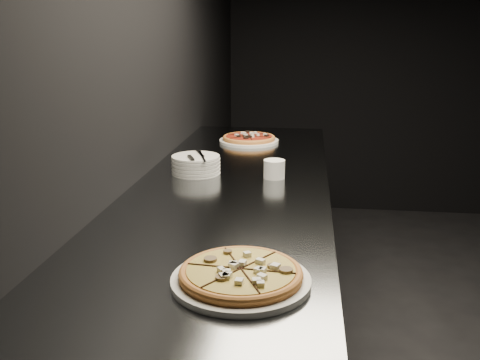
# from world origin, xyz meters

# --- Properties ---
(wall_left) EXTENTS (0.02, 5.00, 2.80)m
(wall_left) POSITION_xyz_m (-2.50, 0.00, 1.40)
(wall_left) COLOR black
(wall_left) RESTS_ON floor
(counter) EXTENTS (0.74, 2.44, 0.92)m
(counter) POSITION_xyz_m (-2.13, 0.00, 0.46)
(counter) COLOR slate
(counter) RESTS_ON floor
(pizza_mushroom) EXTENTS (0.33, 0.33, 0.04)m
(pizza_mushroom) POSITION_xyz_m (-1.99, -0.85, 0.94)
(pizza_mushroom) COLOR silver
(pizza_mushroom) RESTS_ON counter
(pizza_tomato) EXTENTS (0.34, 0.34, 0.04)m
(pizza_tomato) POSITION_xyz_m (-2.15, 0.77, 0.94)
(pizza_tomato) COLOR silver
(pizza_tomato) RESTS_ON counter
(plate_stack) EXTENTS (0.20, 0.20, 0.07)m
(plate_stack) POSITION_xyz_m (-2.30, 0.11, 0.96)
(plate_stack) COLOR silver
(plate_stack) RESTS_ON counter
(cutlery) EXTENTS (0.07, 0.21, 0.01)m
(cutlery) POSITION_xyz_m (-2.29, 0.10, 1.00)
(cutlery) COLOR #BABCC2
(cutlery) RESTS_ON plate_stack
(ramekin) EXTENTS (0.08, 0.08, 0.07)m
(ramekin) POSITION_xyz_m (-1.97, 0.08, 0.96)
(ramekin) COLOR silver
(ramekin) RESTS_ON counter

